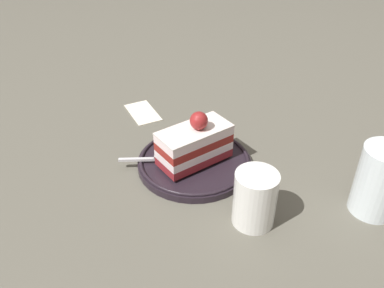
{
  "coord_description": "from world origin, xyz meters",
  "views": [
    {
      "loc": [
        0.57,
        0.03,
        0.45
      ],
      "look_at": [
        -0.01,
        -0.0,
        0.05
      ],
      "focal_mm": 37.99,
      "sensor_mm": 36.0,
      "label": 1
    }
  ],
  "objects_px": {
    "folded_napkin": "(143,112)",
    "cake_slice": "(197,144)",
    "dessert_plate": "(192,162)",
    "fork": "(152,158)",
    "drink_glass_far": "(255,201)",
    "drink_glass_near": "(379,184)"
  },
  "relations": [
    {
      "from": "dessert_plate",
      "to": "folded_napkin",
      "type": "relative_size",
      "value": 2.1
    },
    {
      "from": "cake_slice",
      "to": "drink_glass_far",
      "type": "relative_size",
      "value": 1.55
    },
    {
      "from": "folded_napkin",
      "to": "cake_slice",
      "type": "bearing_deg",
      "value": 33.99
    },
    {
      "from": "cake_slice",
      "to": "drink_glass_far",
      "type": "xyz_separation_m",
      "value": [
        0.13,
        0.09,
        -0.01
      ]
    },
    {
      "from": "drink_glass_far",
      "to": "dessert_plate",
      "type": "bearing_deg",
      "value": -142.89
    },
    {
      "from": "drink_glass_far",
      "to": "cake_slice",
      "type": "bearing_deg",
      "value": -144.39
    },
    {
      "from": "cake_slice",
      "to": "fork",
      "type": "relative_size",
      "value": 1.26
    },
    {
      "from": "dessert_plate",
      "to": "fork",
      "type": "bearing_deg",
      "value": -83.33
    },
    {
      "from": "fork",
      "to": "dessert_plate",
      "type": "bearing_deg",
      "value": 96.67
    },
    {
      "from": "drink_glass_near",
      "to": "dessert_plate",
      "type": "bearing_deg",
      "value": -108.48
    },
    {
      "from": "cake_slice",
      "to": "drink_glass_far",
      "type": "distance_m",
      "value": 0.16
    },
    {
      "from": "dessert_plate",
      "to": "fork",
      "type": "xyz_separation_m",
      "value": [
        0.01,
        -0.07,
        0.01
      ]
    },
    {
      "from": "dessert_plate",
      "to": "cake_slice",
      "type": "distance_m",
      "value": 0.04
    },
    {
      "from": "fork",
      "to": "drink_glass_near",
      "type": "relative_size",
      "value": 0.96
    },
    {
      "from": "cake_slice",
      "to": "drink_glass_near",
      "type": "distance_m",
      "value": 0.29
    },
    {
      "from": "dessert_plate",
      "to": "fork",
      "type": "relative_size",
      "value": 1.86
    },
    {
      "from": "cake_slice",
      "to": "drink_glass_near",
      "type": "xyz_separation_m",
      "value": [
        0.09,
        0.28,
        -0.0
      ]
    },
    {
      "from": "drink_glass_far",
      "to": "folded_napkin",
      "type": "relative_size",
      "value": 0.91
    },
    {
      "from": "dessert_plate",
      "to": "cake_slice",
      "type": "relative_size",
      "value": 1.48
    },
    {
      "from": "cake_slice",
      "to": "drink_glass_far",
      "type": "bearing_deg",
      "value": 35.61
    },
    {
      "from": "dessert_plate",
      "to": "drink_glass_near",
      "type": "bearing_deg",
      "value": 71.52
    },
    {
      "from": "folded_napkin",
      "to": "drink_glass_far",
      "type": "bearing_deg",
      "value": 34.65
    }
  ]
}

